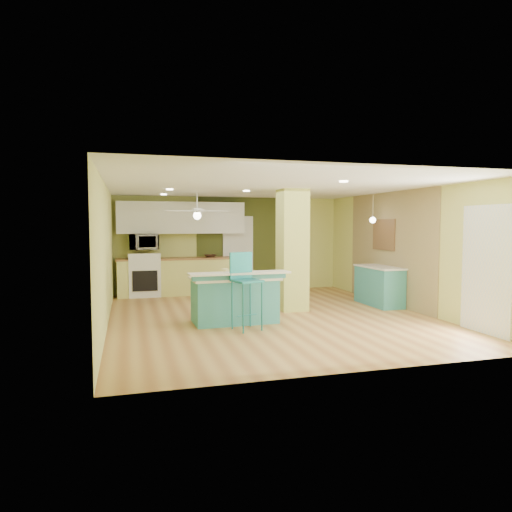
% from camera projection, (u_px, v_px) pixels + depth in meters
% --- Properties ---
extents(floor, '(6.00, 7.00, 0.01)m').
position_uv_depth(floor, '(269.00, 316.00, 8.87)').
color(floor, '#A66C3A').
rests_on(floor, ground).
extents(ceiling, '(6.00, 7.00, 0.01)m').
position_uv_depth(ceiling, '(270.00, 187.00, 8.70)').
color(ceiling, white).
rests_on(ceiling, wall_back).
extents(wall_back, '(6.00, 0.01, 2.50)m').
position_uv_depth(wall_back, '(230.00, 244.00, 12.15)').
color(wall_back, '#D3D873').
rests_on(wall_back, floor).
extents(wall_front, '(6.00, 0.01, 2.50)m').
position_uv_depth(wall_front, '(358.00, 269.00, 5.42)').
color(wall_front, '#D3D873').
rests_on(wall_front, floor).
extents(wall_left, '(0.01, 7.00, 2.50)m').
position_uv_depth(wall_left, '(106.00, 255.00, 7.97)').
color(wall_left, '#D3D873').
rests_on(wall_left, floor).
extents(wall_right, '(0.01, 7.00, 2.50)m').
position_uv_depth(wall_right, '(406.00, 250.00, 9.60)').
color(wall_right, '#D3D873').
rests_on(wall_right, floor).
extents(wood_panel, '(0.02, 3.40, 2.50)m').
position_uv_depth(wood_panel, '(389.00, 248.00, 10.17)').
color(wood_panel, olive).
rests_on(wood_panel, floor).
extents(olive_accent, '(2.20, 0.02, 2.50)m').
position_uv_depth(olive_accent, '(238.00, 244.00, 12.19)').
color(olive_accent, '#40471C').
rests_on(olive_accent, floor).
extents(interior_door, '(0.82, 0.05, 2.00)m').
position_uv_depth(interior_door, '(238.00, 254.00, 12.18)').
color(interior_door, silver).
rests_on(interior_door, floor).
extents(french_door, '(0.04, 1.08, 2.10)m').
position_uv_depth(french_door, '(486.00, 270.00, 7.39)').
color(french_door, white).
rests_on(french_door, floor).
extents(column, '(0.55, 0.55, 2.50)m').
position_uv_depth(column, '(292.00, 250.00, 9.44)').
color(column, '#BCC159').
rests_on(column, floor).
extents(kitchen_run, '(3.25, 0.63, 0.94)m').
position_uv_depth(kitchen_run, '(183.00, 276.00, 11.56)').
color(kitchen_run, '#DEDF74').
rests_on(kitchen_run, floor).
extents(stove, '(0.76, 0.66, 1.08)m').
position_uv_depth(stove, '(145.00, 278.00, 11.30)').
color(stove, white).
rests_on(stove, floor).
extents(upper_cabinets, '(3.20, 0.34, 0.80)m').
position_uv_depth(upper_cabinets, '(182.00, 218.00, 11.57)').
color(upper_cabinets, white).
rests_on(upper_cabinets, wall_back).
extents(microwave, '(0.70, 0.48, 0.39)m').
position_uv_depth(microwave, '(144.00, 242.00, 11.24)').
color(microwave, silver).
rests_on(microwave, wall_back).
extents(ceiling_fan, '(1.41, 1.41, 0.61)m').
position_uv_depth(ceiling_fan, '(197.00, 211.00, 10.35)').
color(ceiling_fan, white).
rests_on(ceiling_fan, ceiling).
extents(pendant_lamp, '(0.14, 0.14, 0.69)m').
position_uv_depth(pendant_lamp, '(373.00, 220.00, 10.18)').
color(pendant_lamp, white).
rests_on(pendant_lamp, ceiling).
extents(wall_decor, '(0.03, 0.90, 0.70)m').
position_uv_depth(wall_decor, '(384.00, 235.00, 10.34)').
color(wall_decor, brown).
rests_on(wall_decor, wood_panel).
extents(peninsula, '(1.80, 1.00, 0.96)m').
position_uv_depth(peninsula, '(235.00, 298.00, 8.28)').
color(peninsula, teal).
rests_on(peninsula, floor).
extents(bar_stool, '(0.54, 0.54, 1.31)m').
position_uv_depth(bar_stool, '(244.00, 278.00, 7.72)').
color(bar_stool, '#1C7381').
rests_on(bar_stool, floor).
extents(side_counter, '(0.57, 1.34, 0.86)m').
position_uv_depth(side_counter, '(379.00, 286.00, 10.07)').
color(side_counter, teal).
rests_on(side_counter, floor).
extents(fruit_bowl, '(0.37, 0.37, 0.07)m').
position_uv_depth(fruit_bowl, '(210.00, 256.00, 11.63)').
color(fruit_bowl, '#331E15').
rests_on(fruit_bowl, kitchen_run).
extents(canister, '(0.13, 0.13, 0.17)m').
position_uv_depth(canister, '(225.00, 274.00, 8.08)').
color(canister, yellow).
rests_on(canister, peninsula).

